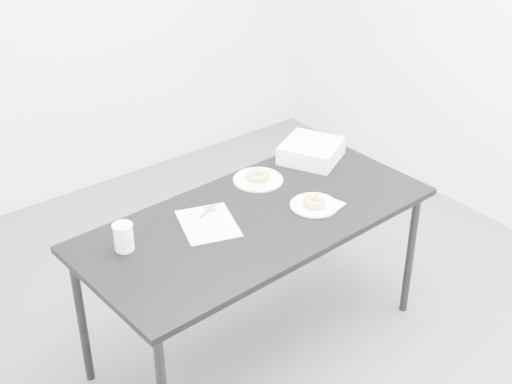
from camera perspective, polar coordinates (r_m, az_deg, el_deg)
floor at (r=3.71m, az=-0.66°, el=-12.26°), size 4.00×4.00×0.00m
table at (r=3.31m, az=0.03°, el=-2.77°), size 1.71×0.86×0.76m
scorecard at (r=3.23m, az=-3.85°, el=-2.52°), size 0.32×0.36×0.00m
logo_patch at (r=3.33m, az=-3.70°, el=-1.36°), size 0.06×0.06×0.00m
pen at (r=3.31m, az=-3.87°, el=-1.50°), size 0.13×0.07×0.01m
napkin at (r=3.37m, az=5.39°, el=-1.03°), size 0.19×0.19×0.00m
plate_near at (r=3.36m, az=4.68°, el=-1.06°), size 0.23×0.23×0.01m
donut_near at (r=3.34m, az=4.69°, el=-0.76°), size 0.12×0.12×0.04m
plate_far at (r=3.56m, az=0.16°, el=0.99°), size 0.25×0.25×0.01m
donut_far at (r=3.55m, az=0.16°, el=1.31°), size 0.16×0.16×0.04m
coffee_cup at (r=3.07m, az=-10.55°, el=-3.56°), size 0.08×0.08×0.12m
cup_lid at (r=3.51m, az=0.01°, el=0.60°), size 0.10×0.10×0.01m
bakery_box at (r=3.76m, az=4.44°, el=3.30°), size 0.38×0.38×0.09m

